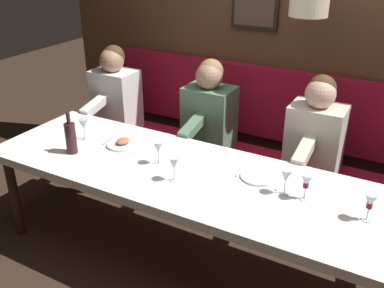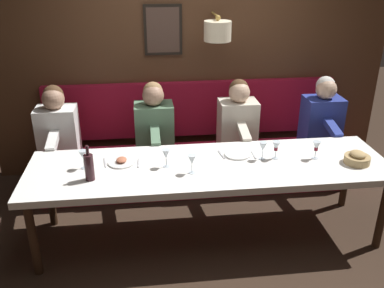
{
  "view_description": "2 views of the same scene",
  "coord_description": "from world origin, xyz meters",
  "views": [
    {
      "loc": [
        -2.15,
        -1.07,
        2.13
      ],
      "look_at": [
        0.05,
        0.15,
        0.92
      ],
      "focal_mm": 40.83,
      "sensor_mm": 36.0,
      "label": 1
    },
    {
      "loc": [
        -3.21,
        0.53,
        2.39
      ],
      "look_at": [
        0.05,
        0.15,
        0.92
      ],
      "focal_mm": 39.18,
      "sensor_mm": 36.0,
      "label": 2
    }
  ],
  "objects": [
    {
      "name": "ground_plane",
      "position": [
        0.0,
        0.0,
        0.0
      ],
      "size": [
        12.0,
        12.0,
        0.0
      ],
      "primitive_type": "plane",
      "color": "#332319"
    },
    {
      "name": "dining_table",
      "position": [
        0.0,
        0.0,
        0.68
      ],
      "size": [
        0.9,
        3.15,
        0.74
      ],
      "color": "white",
      "rests_on": "ground_plane"
    },
    {
      "name": "banquette_bench",
      "position": [
        0.89,
        0.0,
        0.23
      ],
      "size": [
        0.52,
        3.35,
        0.45
      ],
      "primitive_type": "cube",
      "color": "maroon",
      "rests_on": "ground_plane"
    },
    {
      "name": "back_wall_panel",
      "position": [
        1.46,
        -0.0,
        1.36
      ],
      "size": [
        0.59,
        4.55,
        2.9
      ],
      "color": "#51331E",
      "rests_on": "ground_plane"
    },
    {
      "name": "diner_nearest",
      "position": [
        0.88,
        -1.38,
        0.82
      ],
      "size": [
        0.6,
        0.4,
        0.79
      ],
      "color": "#283893",
      "rests_on": "banquette_bench"
    },
    {
      "name": "diner_near",
      "position": [
        0.88,
        -0.44,
        0.82
      ],
      "size": [
        0.6,
        0.4,
        0.79
      ],
      "color": "beige",
      "rests_on": "banquette_bench"
    },
    {
      "name": "diner_middle",
      "position": [
        0.88,
        0.45,
        0.82
      ],
      "size": [
        0.6,
        0.4,
        0.79
      ],
      "color": "#567A5B",
      "rests_on": "banquette_bench"
    },
    {
      "name": "diner_far",
      "position": [
        0.88,
        1.43,
        0.82
      ],
      "size": [
        0.6,
        0.4,
        0.79
      ],
      "color": "white",
      "rests_on": "banquette_bench"
    },
    {
      "name": "place_setting_0",
      "position": [
        0.16,
        -0.28,
        0.75
      ],
      "size": [
        0.24,
        0.32,
        0.01
      ],
      "color": "white",
      "rests_on": "dining_table"
    },
    {
      "name": "place_setting_1",
      "position": [
        0.11,
        0.76,
        0.75
      ],
      "size": [
        0.24,
        0.32,
        0.05
      ],
      "color": "white",
      "rests_on": "dining_table"
    },
    {
      "name": "wine_glass_0",
      "position": [
        0.06,
        1.08,
        0.86
      ],
      "size": [
        0.07,
        0.07,
        0.16
      ],
      "color": "silver",
      "rests_on": "dining_table"
    },
    {
      "name": "wine_glass_1",
      "position": [
        0.05,
        -0.6,
        0.86
      ],
      "size": [
        0.07,
        0.07,
        0.16
      ],
      "color": "silver",
      "rests_on": "dining_table"
    },
    {
      "name": "wine_glass_2",
      "position": [
        0.0,
        0.38,
        0.86
      ],
      "size": [
        0.07,
        0.07,
        0.16
      ],
      "color": "silver",
      "rests_on": "dining_table"
    },
    {
      "name": "wine_glass_3",
      "position": [
        -0.14,
        0.17,
        0.86
      ],
      "size": [
        0.07,
        0.07,
        0.16
      ],
      "color": "silver",
      "rests_on": "dining_table"
    },
    {
      "name": "wine_glass_4",
      "position": [
        0.05,
        -0.48,
        0.86
      ],
      "size": [
        0.07,
        0.07,
        0.16
      ],
      "color": "silver",
      "rests_on": "dining_table"
    },
    {
      "name": "wine_glass_5",
      "position": [
        0.01,
        -0.95,
        0.86
      ],
      "size": [
        0.07,
        0.07,
        0.16
      ],
      "color": "silver",
      "rests_on": "dining_table"
    },
    {
      "name": "wine_bottle",
      "position": [
        -0.16,
        1.0,
        0.86
      ],
      "size": [
        0.08,
        0.08,
        0.3
      ],
      "color": "#33191E",
      "rests_on": "dining_table"
    },
    {
      "name": "bread_bowl",
      "position": [
        -0.13,
        -1.28,
        0.79
      ],
      "size": [
        0.22,
        0.22,
        0.12
      ],
      "color": "tan",
      "rests_on": "dining_table"
    }
  ]
}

